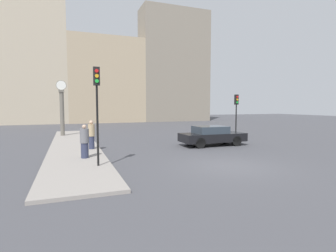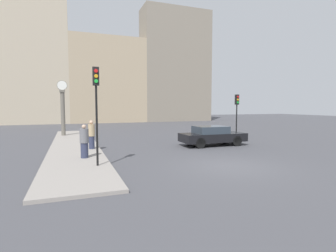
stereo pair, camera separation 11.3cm
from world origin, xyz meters
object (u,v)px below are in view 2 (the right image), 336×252
at_px(traffic_light_near, 96,96).
at_px(pedestrian_grey_jacket, 84,142).
at_px(street_clock, 63,109).
at_px(traffic_light_far, 237,108).
at_px(pedestrian_tan_coat, 92,135).
at_px(sedan_car, 212,135).

bearing_deg(traffic_light_near, pedestrian_grey_jacket, 102.60).
distance_m(traffic_light_near, street_clock, 12.97).
bearing_deg(street_clock, traffic_light_far, -31.12).
bearing_deg(street_clock, pedestrian_grey_jacket, -83.62).
distance_m(traffic_light_near, pedestrian_grey_jacket, 2.94).
xyz_separation_m(traffic_light_far, pedestrian_tan_coat, (-10.64, -0.72, -1.57)).
distance_m(sedan_car, pedestrian_tan_coat, 7.80).
relative_size(traffic_light_far, street_clock, 0.75).
height_order(pedestrian_tan_coat, pedestrian_grey_jacket, pedestrian_tan_coat).
bearing_deg(pedestrian_tan_coat, street_clock, 102.07).
relative_size(sedan_car, pedestrian_grey_jacket, 2.67).
distance_m(traffic_light_near, traffic_light_far, 12.02).
xyz_separation_m(street_clock, pedestrian_tan_coat, (1.75, -8.20, -1.44)).
relative_size(traffic_light_near, street_clock, 0.88).
height_order(sedan_car, traffic_light_near, traffic_light_near).
height_order(traffic_light_near, street_clock, street_clock).
xyz_separation_m(traffic_light_near, street_clock, (-1.66, 12.85, -0.68)).
height_order(traffic_light_near, traffic_light_far, traffic_light_near).
bearing_deg(sedan_car, pedestrian_grey_jacket, -166.10).
relative_size(sedan_car, traffic_light_near, 1.05).
relative_size(traffic_light_near, pedestrian_tan_coat, 2.45).
height_order(sedan_car, street_clock, street_clock).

